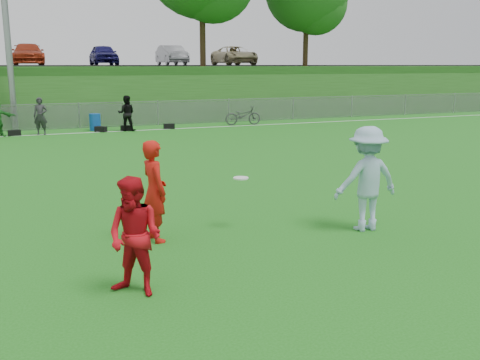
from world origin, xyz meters
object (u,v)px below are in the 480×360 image
player_red_left (154,191)px  player_blue (367,179)px  bicycle (243,115)px  player_red_center (135,237)px  recycling_bin (95,122)px  frisbee (241,178)px

player_red_left → player_blue: 4.00m
player_red_left → bicycle: player_red_left is taller
player_red_center → recycling_bin: (1.86, 19.65, -0.43)m
frisbee → bicycle: 18.32m
frisbee → bicycle: bearing=67.7°
player_blue → frisbee: 2.40m
player_red_center → bicycle: size_ratio=0.88×
player_red_center → recycling_bin: 19.74m
player_blue → player_red_center: bearing=19.0°
player_blue → player_red_left: bearing=-9.4°
player_red_left → bicycle: size_ratio=0.97×
player_red_left → player_blue: player_blue is taller
player_red_left → recycling_bin: player_red_left is taller
player_red_left → bicycle: bearing=-36.9°
frisbee → player_blue: bearing=-23.6°
bicycle → player_red_left: bearing=160.3°
recycling_bin → bicycle: 7.59m
player_blue → frisbee: player_blue is taller
player_blue → bicycle: player_blue is taller
frisbee → recycling_bin: 17.38m
player_red_left → player_red_center: 2.33m
player_red_center → player_blue: (4.68, 1.34, 0.17)m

